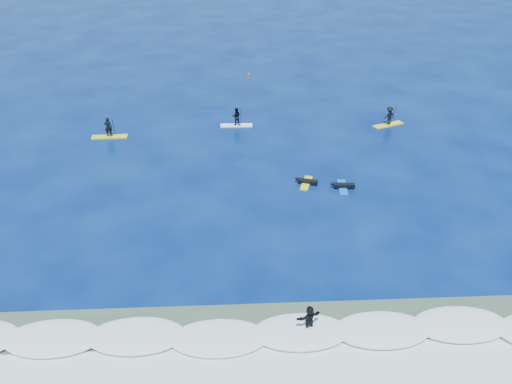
{
  "coord_description": "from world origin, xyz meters",
  "views": [
    {
      "loc": [
        -2.2,
        -30.41,
        20.14
      ],
      "look_at": [
        -0.54,
        3.18,
        0.6
      ],
      "focal_mm": 40.0,
      "sensor_mm": 36.0,
      "label": 1
    }
  ],
  "objects_px": {
    "wave_surfer": "(309,320)",
    "sup_paddler_center": "(236,118)",
    "sup_paddler_left": "(109,130)",
    "prone_paddler_far": "(343,186)",
    "marker_buoy": "(249,75)",
    "prone_paddler_near": "(307,182)",
    "sup_paddler_right": "(389,117)"
  },
  "relations": [
    {
      "from": "wave_surfer",
      "to": "sup_paddler_center",
      "type": "bearing_deg",
      "value": 74.5
    },
    {
      "from": "sup_paddler_left",
      "to": "prone_paddler_far",
      "type": "bearing_deg",
      "value": -29.22
    },
    {
      "from": "sup_paddler_center",
      "to": "marker_buoy",
      "type": "distance_m",
      "value": 12.92
    },
    {
      "from": "prone_paddler_near",
      "to": "wave_surfer",
      "type": "relative_size",
      "value": 0.99
    },
    {
      "from": "prone_paddler_near",
      "to": "marker_buoy",
      "type": "relative_size",
      "value": 3.35
    },
    {
      "from": "wave_surfer",
      "to": "prone_paddler_far",
      "type": "bearing_deg",
      "value": 50.9
    },
    {
      "from": "prone_paddler_far",
      "to": "sup_paddler_center",
      "type": "bearing_deg",
      "value": 37.11
    },
    {
      "from": "sup_paddler_center",
      "to": "prone_paddler_near",
      "type": "bearing_deg",
      "value": -64.98
    },
    {
      "from": "sup_paddler_center",
      "to": "sup_paddler_left",
      "type": "bearing_deg",
      "value": -169.61
    },
    {
      "from": "sup_paddler_right",
      "to": "prone_paddler_far",
      "type": "distance_m",
      "value": 12.44
    },
    {
      "from": "sup_paddler_left",
      "to": "prone_paddler_far",
      "type": "distance_m",
      "value": 20.44
    },
    {
      "from": "marker_buoy",
      "to": "sup_paddler_center",
      "type": "bearing_deg",
      "value": -96.99
    },
    {
      "from": "prone_paddler_near",
      "to": "wave_surfer",
      "type": "bearing_deg",
      "value": -168.98
    },
    {
      "from": "prone_paddler_near",
      "to": "prone_paddler_far",
      "type": "relative_size",
      "value": 0.97
    },
    {
      "from": "sup_paddler_right",
      "to": "prone_paddler_near",
      "type": "height_order",
      "value": "sup_paddler_right"
    },
    {
      "from": "sup_paddler_center",
      "to": "wave_surfer",
      "type": "distance_m",
      "value": 25.79
    },
    {
      "from": "sup_paddler_left",
      "to": "prone_paddler_far",
      "type": "xyz_separation_m",
      "value": [
        18.08,
        -9.53,
        -0.5
      ]
    },
    {
      "from": "sup_paddler_left",
      "to": "prone_paddler_near",
      "type": "distance_m",
      "value": 17.88
    },
    {
      "from": "sup_paddler_left",
      "to": "prone_paddler_far",
      "type": "height_order",
      "value": "sup_paddler_left"
    },
    {
      "from": "sup_paddler_right",
      "to": "marker_buoy",
      "type": "relative_size",
      "value": 4.54
    },
    {
      "from": "wave_surfer",
      "to": "marker_buoy",
      "type": "relative_size",
      "value": 3.38
    },
    {
      "from": "marker_buoy",
      "to": "sup_paddler_left",
      "type": "bearing_deg",
      "value": -129.97
    },
    {
      "from": "sup_paddler_center",
      "to": "sup_paddler_right",
      "type": "xyz_separation_m",
      "value": [
        13.37,
        -0.53,
        0.05
      ]
    },
    {
      "from": "prone_paddler_near",
      "to": "marker_buoy",
      "type": "height_order",
      "value": "marker_buoy"
    },
    {
      "from": "sup_paddler_left",
      "to": "wave_surfer",
      "type": "relative_size",
      "value": 1.38
    },
    {
      "from": "sup_paddler_left",
      "to": "sup_paddler_center",
      "type": "distance_m",
      "value": 10.89
    },
    {
      "from": "wave_surfer",
      "to": "sup_paddler_left",
      "type": "bearing_deg",
      "value": 97.84
    },
    {
      "from": "prone_paddler_far",
      "to": "wave_surfer",
      "type": "xyz_separation_m",
      "value": [
        -4.29,
        -14.21,
        0.7
      ]
    },
    {
      "from": "wave_surfer",
      "to": "marker_buoy",
      "type": "distance_m",
      "value": 38.45
    },
    {
      "from": "prone_paddler_far",
      "to": "marker_buoy",
      "type": "xyz_separation_m",
      "value": [
        -5.77,
        24.21,
        0.12
      ]
    },
    {
      "from": "prone_paddler_near",
      "to": "prone_paddler_far",
      "type": "distance_m",
      "value": 2.61
    },
    {
      "from": "sup_paddler_center",
      "to": "wave_surfer",
      "type": "relative_size",
      "value": 1.29
    }
  ]
}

